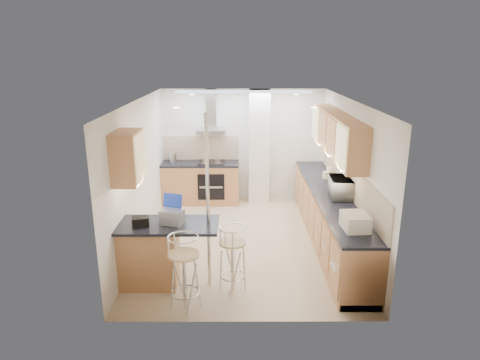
{
  "coord_description": "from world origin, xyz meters",
  "views": [
    {
      "loc": [
        -0.1,
        -7.05,
        3.27
      ],
      "look_at": [
        -0.08,
        0.2,
        1.09
      ],
      "focal_mm": 32.0,
      "sensor_mm": 36.0,
      "label": 1
    }
  ],
  "objects_px": {
    "bread_bin": "(355,222)",
    "microwave": "(342,188)",
    "bar_stool_near": "(184,273)",
    "bar_stool_end": "(233,259)",
    "laptop": "(172,217)"
  },
  "relations": [
    {
      "from": "laptop",
      "to": "bread_bin",
      "type": "height_order",
      "value": "laptop"
    },
    {
      "from": "laptop",
      "to": "bread_bin",
      "type": "xyz_separation_m",
      "value": [
        2.54,
        -0.16,
        -0.01
      ]
    },
    {
      "from": "laptop",
      "to": "bar_stool_end",
      "type": "xyz_separation_m",
      "value": [
        0.85,
        -0.19,
        -0.56
      ]
    },
    {
      "from": "microwave",
      "to": "bar_stool_end",
      "type": "xyz_separation_m",
      "value": [
        -1.82,
        -1.39,
        -0.6
      ]
    },
    {
      "from": "microwave",
      "to": "laptop",
      "type": "distance_m",
      "value": 2.94
    },
    {
      "from": "bar_stool_near",
      "to": "bar_stool_end",
      "type": "height_order",
      "value": "bar_stool_near"
    },
    {
      "from": "laptop",
      "to": "bar_stool_end",
      "type": "distance_m",
      "value": 1.04
    },
    {
      "from": "bar_stool_near",
      "to": "bread_bin",
      "type": "bearing_deg",
      "value": 23.77
    },
    {
      "from": "bread_bin",
      "to": "microwave",
      "type": "bearing_deg",
      "value": 80.48
    },
    {
      "from": "microwave",
      "to": "bar_stool_end",
      "type": "relative_size",
      "value": 0.61
    },
    {
      "from": "laptop",
      "to": "bar_stool_end",
      "type": "bearing_deg",
      "value": 4.83
    },
    {
      "from": "bar_stool_end",
      "to": "laptop",
      "type": "bearing_deg",
      "value": 110.52
    },
    {
      "from": "microwave",
      "to": "bar_stool_near",
      "type": "xyz_separation_m",
      "value": [
        -2.44,
        -1.87,
        -0.56
      ]
    },
    {
      "from": "microwave",
      "to": "bread_bin",
      "type": "xyz_separation_m",
      "value": [
        -0.14,
        -1.37,
        -0.05
      ]
    },
    {
      "from": "bar_stool_near",
      "to": "bar_stool_end",
      "type": "relative_size",
      "value": 1.08
    }
  ]
}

